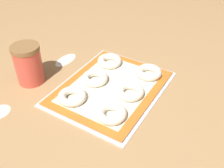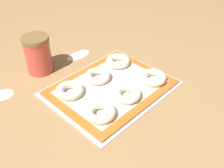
# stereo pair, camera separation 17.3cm
# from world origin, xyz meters

# --- Properties ---
(ground_plane) EXTENTS (2.80, 2.80, 0.00)m
(ground_plane) POSITION_xyz_m (0.00, 0.00, 0.00)
(ground_plane) COLOR #A87F51
(baking_tray) EXTENTS (0.44, 0.35, 0.01)m
(baking_tray) POSITION_xyz_m (-0.02, -0.00, 0.00)
(baking_tray) COLOR silver
(baking_tray) RESTS_ON ground_plane
(baking_mat) EXTENTS (0.42, 0.33, 0.00)m
(baking_mat) POSITION_xyz_m (-0.02, -0.00, 0.01)
(baking_mat) COLOR orange
(baking_mat) RESTS_ON baking_tray
(bagel_front_left) EXTENTS (0.10, 0.10, 0.03)m
(bagel_front_left) POSITION_xyz_m (-0.15, -0.08, 0.03)
(bagel_front_left) COLOR silver
(bagel_front_left) RESTS_ON baking_mat
(bagel_front_center) EXTENTS (0.10, 0.10, 0.03)m
(bagel_front_center) POSITION_xyz_m (-0.02, -0.08, 0.03)
(bagel_front_center) COLOR silver
(bagel_front_center) RESTS_ON baking_mat
(bagel_front_right) EXTENTS (0.10, 0.10, 0.03)m
(bagel_front_right) POSITION_xyz_m (0.12, -0.09, 0.03)
(bagel_front_right) COLOR silver
(bagel_front_right) RESTS_ON baking_mat
(bagel_back_left) EXTENTS (0.10, 0.10, 0.03)m
(bagel_back_left) POSITION_xyz_m (-0.15, 0.08, 0.03)
(bagel_back_left) COLOR silver
(bagel_back_left) RESTS_ON baking_mat
(bagel_back_center) EXTENTS (0.10, 0.10, 0.03)m
(bagel_back_center) POSITION_xyz_m (-0.02, 0.07, 0.03)
(bagel_back_center) COLOR silver
(bagel_back_center) RESTS_ON baking_mat
(bagel_back_right) EXTENTS (0.10, 0.10, 0.03)m
(bagel_back_right) POSITION_xyz_m (0.11, 0.08, 0.03)
(bagel_back_right) COLOR silver
(bagel_back_right) RESTS_ON baking_mat
(flour_canister) EXTENTS (0.11, 0.11, 0.15)m
(flour_canister) POSITION_xyz_m (-0.13, 0.29, 0.08)
(flour_canister) COLOR #DB4C3D
(flour_canister) RESTS_ON ground_plane
(flour_patch_near) EXTENTS (0.12, 0.06, 0.00)m
(flour_patch_near) POSITION_xyz_m (0.05, 0.27, 0.00)
(flour_patch_near) COLOR white
(flour_patch_near) RESTS_ON ground_plane
(flour_patch_far) EXTENTS (0.08, 0.07, 0.00)m
(flour_patch_far) POSITION_xyz_m (-0.32, 0.26, 0.00)
(flour_patch_far) COLOR white
(flour_patch_far) RESTS_ON ground_plane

